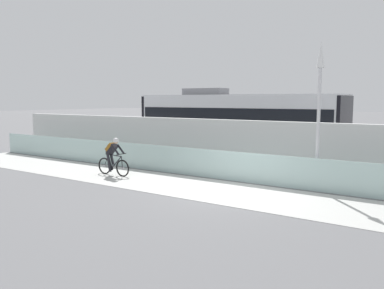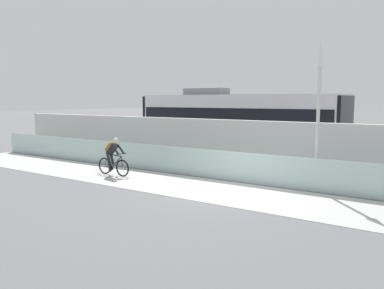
# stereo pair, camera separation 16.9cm
# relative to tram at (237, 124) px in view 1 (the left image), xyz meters

# --- Properties ---
(ground_plane) EXTENTS (200.00, 200.00, 0.00)m
(ground_plane) POSITION_rel_tram_xyz_m (3.14, -6.85, -1.89)
(ground_plane) COLOR slate
(bike_path_deck) EXTENTS (32.00, 3.20, 0.01)m
(bike_path_deck) POSITION_rel_tram_xyz_m (3.14, -6.85, -1.89)
(bike_path_deck) COLOR beige
(bike_path_deck) RESTS_ON ground
(glass_parapet) EXTENTS (32.00, 0.05, 1.16)m
(glass_parapet) POSITION_rel_tram_xyz_m (3.14, -5.00, -1.31)
(glass_parapet) COLOR silver
(glass_parapet) RESTS_ON ground
(concrete_barrier_wall) EXTENTS (32.00, 0.36, 2.31)m
(concrete_barrier_wall) POSITION_rel_tram_xyz_m (3.14, -3.20, -0.74)
(concrete_barrier_wall) COLOR silver
(concrete_barrier_wall) RESTS_ON ground
(tram_rail_near) EXTENTS (32.00, 0.08, 0.01)m
(tram_rail_near) POSITION_rel_tram_xyz_m (3.14, -0.72, -1.89)
(tram_rail_near) COLOR #595654
(tram_rail_near) RESTS_ON ground
(tram_rail_far) EXTENTS (32.00, 0.08, 0.01)m
(tram_rail_far) POSITION_rel_tram_xyz_m (3.14, 0.72, -1.89)
(tram_rail_far) COLOR #595654
(tram_rail_far) RESTS_ON ground
(tram) EXTENTS (11.06, 2.54, 3.81)m
(tram) POSITION_rel_tram_xyz_m (0.00, 0.00, 0.00)
(tram) COLOR silver
(tram) RESTS_ON ground
(cyclist_on_bike) EXTENTS (1.77, 0.58, 1.61)m
(cyclist_on_bike) POSITION_rel_tram_xyz_m (-2.29, -6.85, -1.09)
(cyclist_on_bike) COLOR black
(cyclist_on_bike) RESTS_ON ground
(lamp_post_antenna) EXTENTS (0.28, 0.28, 5.20)m
(lamp_post_antenna) POSITION_rel_tram_xyz_m (5.62, -4.70, 1.40)
(lamp_post_antenna) COLOR gray
(lamp_post_antenna) RESTS_ON ground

